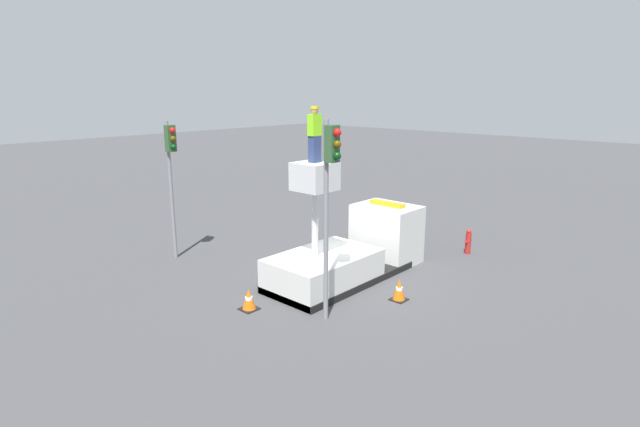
% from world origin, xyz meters
% --- Properties ---
extents(ground_plane, '(120.00, 120.00, 0.00)m').
position_xyz_m(ground_plane, '(0.00, 0.00, 0.00)').
color(ground_plane, '#424244').
extents(bucket_truck, '(6.49, 2.45, 4.34)m').
position_xyz_m(bucket_truck, '(0.63, 0.00, 0.91)').
color(bucket_truck, black).
rests_on(bucket_truck, ground).
extents(worker, '(0.40, 0.26, 1.75)m').
position_xyz_m(worker, '(-1.31, 0.00, 5.22)').
color(worker, navy).
rests_on(worker, bucket_truck).
extents(traffic_light_pole, '(0.34, 0.57, 5.82)m').
position_xyz_m(traffic_light_pole, '(-2.66, -1.84, 4.10)').
color(traffic_light_pole, gray).
rests_on(traffic_light_pole, ground).
extents(traffic_light_across, '(0.34, 0.57, 5.44)m').
position_xyz_m(traffic_light_across, '(-2.63, 6.32, 3.85)').
color(traffic_light_across, gray).
rests_on(traffic_light_across, ground).
extents(fire_hydrant, '(0.47, 0.23, 1.04)m').
position_xyz_m(fire_hydrant, '(5.79, -2.00, 0.51)').
color(fire_hydrant, '#B2231E').
rests_on(fire_hydrant, ground).
extents(traffic_cone_rear, '(0.52, 0.52, 0.67)m').
position_xyz_m(traffic_cone_rear, '(-3.79, 0.46, 0.32)').
color(traffic_cone_rear, black).
rests_on(traffic_cone_rear, ground).
extents(traffic_cone_curbside, '(0.49, 0.49, 0.71)m').
position_xyz_m(traffic_cone_curbside, '(-0.07, -2.55, 0.34)').
color(traffic_cone_curbside, black).
rests_on(traffic_cone_curbside, ground).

